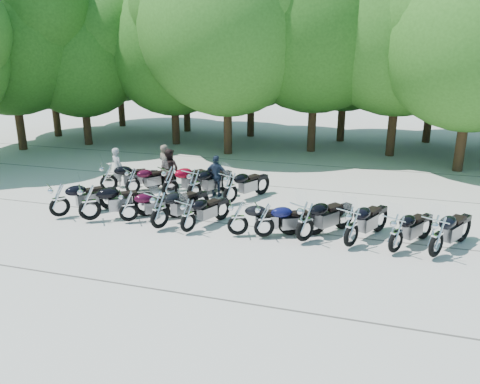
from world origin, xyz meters
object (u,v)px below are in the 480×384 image
(motorcycle_11, at_px, (108,177))
(rider_3, at_px, (165,165))
(motorcycle_13, at_px, (170,181))
(motorcycle_15, at_px, (230,187))
(motorcycle_8, at_px, (352,226))
(rider_1, at_px, (170,170))
(motorcycle_0, at_px, (59,199))
(rider_2, at_px, (217,176))
(motorcycle_14, at_px, (194,184))
(motorcycle_3, at_px, (159,209))
(motorcycle_10, at_px, (437,235))
(motorcycle_7, at_px, (305,221))
(motorcycle_2, at_px, (128,205))
(motorcycle_9, at_px, (396,233))
(motorcycle_12, at_px, (132,180))
(motorcycle_5, at_px, (238,217))
(motorcycle_1, at_px, (89,202))
(motorcycle_6, at_px, (264,219))
(motorcycle_4, at_px, (188,215))

(motorcycle_11, distance_m, rider_3, 2.28)
(motorcycle_13, bearing_deg, motorcycle_15, -144.17)
(motorcycle_8, distance_m, rider_1, 8.06)
(motorcycle_0, relative_size, rider_2, 1.48)
(motorcycle_14, bearing_deg, motorcycle_3, 111.56)
(motorcycle_10, relative_size, motorcycle_14, 0.98)
(motorcycle_13, xyz_separation_m, motorcycle_15, (2.28, 0.11, -0.04))
(motorcycle_7, xyz_separation_m, motorcycle_13, (-5.37, 2.55, 0.01))
(motorcycle_8, bearing_deg, motorcycle_0, 27.25)
(motorcycle_2, relative_size, motorcycle_9, 0.94)
(motorcycle_15, height_order, rider_2, rider_2)
(motorcycle_12, bearing_deg, motorcycle_3, 169.12)
(motorcycle_10, distance_m, motorcycle_11, 11.81)
(motorcycle_5, relative_size, motorcycle_15, 0.93)
(motorcycle_11, relative_size, motorcycle_14, 0.94)
(motorcycle_3, bearing_deg, rider_1, -46.40)
(motorcycle_1, bearing_deg, motorcycle_13, -64.02)
(motorcycle_6, height_order, motorcycle_14, motorcycle_14)
(motorcycle_10, bearing_deg, motorcycle_7, 29.10)
(motorcycle_6, height_order, motorcycle_8, motorcycle_8)
(motorcycle_0, relative_size, motorcycle_6, 1.08)
(motorcycle_3, distance_m, motorcycle_6, 3.24)
(motorcycle_15, bearing_deg, rider_1, 8.29)
(motorcycle_10, bearing_deg, motorcycle_6, 29.57)
(motorcycle_8, height_order, rider_1, rider_1)
(motorcycle_4, relative_size, motorcycle_13, 0.86)
(motorcycle_3, height_order, motorcycle_12, motorcycle_3)
(motorcycle_5, bearing_deg, motorcycle_4, 75.34)
(rider_1, bearing_deg, motorcycle_7, 161.08)
(motorcycle_1, bearing_deg, motorcycle_2, -113.07)
(motorcycle_11, bearing_deg, rider_3, -80.08)
(motorcycle_5, xyz_separation_m, rider_3, (-4.36, 4.30, 0.23))
(rider_2, bearing_deg, rider_1, -6.30)
(motorcycle_3, height_order, motorcycle_9, motorcycle_3)
(motorcycle_10, xyz_separation_m, motorcycle_15, (-6.58, 2.71, -0.02))
(motorcycle_9, height_order, motorcycle_15, motorcycle_15)
(motorcycle_9, bearing_deg, motorcycle_13, 12.68)
(motorcycle_10, distance_m, motorcycle_14, 8.31)
(motorcycle_2, bearing_deg, motorcycle_11, 6.02)
(motorcycle_7, xyz_separation_m, motorcycle_10, (3.49, -0.05, -0.01))
(motorcycle_6, bearing_deg, motorcycle_10, -117.93)
(motorcycle_1, xyz_separation_m, motorcycle_13, (1.49, 2.84, 0.01))
(motorcycle_0, relative_size, rider_1, 1.39)
(rider_2, distance_m, rider_3, 2.57)
(motorcycle_0, distance_m, motorcycle_4, 4.55)
(motorcycle_11, distance_m, motorcycle_15, 4.91)
(motorcycle_0, relative_size, motorcycle_1, 0.95)
(motorcycle_9, xyz_separation_m, motorcycle_13, (-7.85, 2.60, 0.07))
(motorcycle_2, bearing_deg, motorcycle_3, -138.14)
(motorcycle_8, bearing_deg, motorcycle_9, -156.78)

